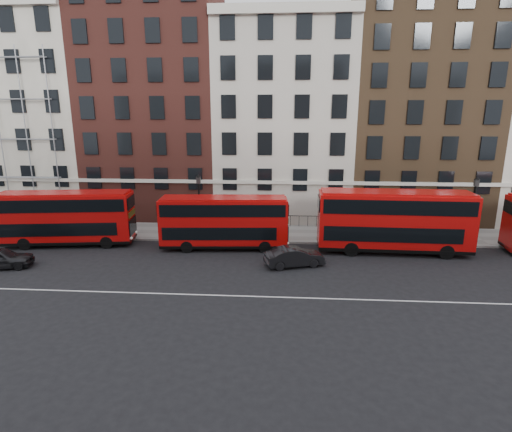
# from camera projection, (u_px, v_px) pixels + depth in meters

# --- Properties ---
(ground) EXTENTS (120.00, 120.00, 0.00)m
(ground) POSITION_uv_depth(u_px,v_px,m) (280.00, 283.00, 24.73)
(ground) COLOR black
(ground) RESTS_ON ground
(pavement) EXTENTS (80.00, 5.00, 0.15)m
(pavement) POSITION_uv_depth(u_px,v_px,m) (281.00, 233.00, 34.87)
(pavement) COLOR gray
(pavement) RESTS_ON ground
(kerb) EXTENTS (80.00, 0.30, 0.16)m
(kerb) POSITION_uv_depth(u_px,v_px,m) (281.00, 242.00, 32.45)
(kerb) COLOR gray
(kerb) RESTS_ON ground
(road_centre_line) EXTENTS (70.00, 0.12, 0.01)m
(road_centre_line) POSITION_uv_depth(u_px,v_px,m) (280.00, 297.00, 22.80)
(road_centre_line) COLOR white
(road_centre_line) RESTS_ON ground
(building_terrace) EXTENTS (64.00, 11.95, 22.00)m
(building_terrace) POSITION_uv_depth(u_px,v_px,m) (280.00, 114.00, 39.54)
(building_terrace) COLOR #B2AC9A
(building_terrace) RESTS_ON ground
(bus_a) EXTENTS (10.47, 3.76, 4.31)m
(bus_a) POSITION_uv_depth(u_px,v_px,m) (66.00, 217.00, 31.48)
(bus_a) COLOR #C00A09
(bus_a) RESTS_ON ground
(bus_b) EXTENTS (9.87, 3.01, 4.09)m
(bus_b) POSITION_uv_depth(u_px,v_px,m) (224.00, 221.00, 30.67)
(bus_b) COLOR #C00A09
(bus_b) RESTS_ON ground
(bus_c) EXTENTS (11.24, 3.00, 4.69)m
(bus_c) POSITION_uv_depth(u_px,v_px,m) (393.00, 220.00, 29.74)
(bus_c) COLOR #C00A09
(bus_c) RESTS_ON ground
(car_rear) EXTENTS (4.40, 2.68, 1.40)m
(car_rear) POSITION_uv_depth(u_px,v_px,m) (0.00, 258.00, 27.00)
(car_rear) COLOR #232326
(car_rear) RESTS_ON ground
(car_front) EXTENTS (4.33, 2.58, 1.35)m
(car_front) POSITION_uv_depth(u_px,v_px,m) (294.00, 257.00, 27.37)
(car_front) COLOR black
(car_front) RESTS_ON ground
(lamp_post_left) EXTENTS (0.44, 0.44, 5.33)m
(lamp_post_left) POSITION_uv_depth(u_px,v_px,m) (199.00, 203.00, 32.83)
(lamp_post_left) COLOR black
(lamp_post_left) RESTS_ON pavement
(lamp_post_right) EXTENTS (0.44, 0.44, 5.33)m
(lamp_post_right) POSITION_uv_depth(u_px,v_px,m) (473.00, 207.00, 31.59)
(lamp_post_right) COLOR black
(lamp_post_right) RESTS_ON pavement
(iron_railings) EXTENTS (6.60, 0.06, 1.00)m
(iron_railings) POSITION_uv_depth(u_px,v_px,m) (282.00, 221.00, 36.86)
(iron_railings) COLOR black
(iron_railings) RESTS_ON pavement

